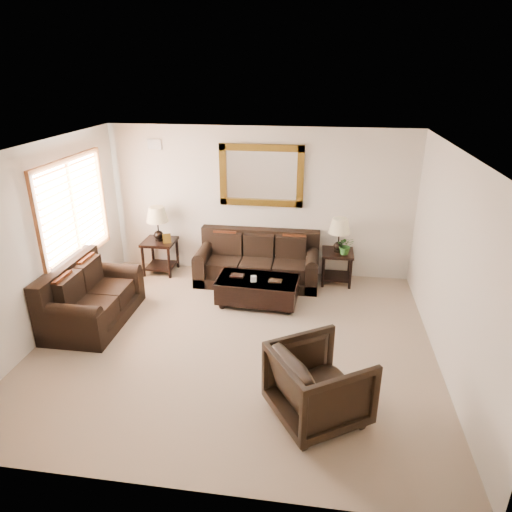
% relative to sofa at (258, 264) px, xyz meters
% --- Properties ---
extents(room, '(5.51, 5.01, 2.71)m').
position_rel_sofa_xyz_m(room, '(-0.03, -2.07, 1.03)').
color(room, gray).
rests_on(room, ground).
extents(window, '(0.07, 1.96, 1.66)m').
position_rel_sofa_xyz_m(window, '(-2.73, -1.17, 1.23)').
color(window, white).
rests_on(window, room).
extents(mirror, '(1.50, 0.06, 1.10)m').
position_rel_sofa_xyz_m(mirror, '(0.00, 0.40, 1.53)').
color(mirror, '#45250D').
rests_on(mirror, room).
extents(air_vent, '(0.25, 0.02, 0.18)m').
position_rel_sofa_xyz_m(air_vent, '(-1.93, 0.41, 2.03)').
color(air_vent, '#999999').
rests_on(air_vent, room).
extents(sofa, '(2.18, 0.94, 0.89)m').
position_rel_sofa_xyz_m(sofa, '(0.00, 0.00, 0.00)').
color(sofa, black).
rests_on(sofa, room).
extents(loveseat, '(0.97, 1.64, 0.92)m').
position_rel_sofa_xyz_m(loveseat, '(-2.33, -1.80, 0.02)').
color(loveseat, black).
rests_on(loveseat, room).
extents(end_table_left, '(0.58, 0.58, 1.28)m').
position_rel_sofa_xyz_m(end_table_left, '(-1.87, 0.10, 0.51)').
color(end_table_left, black).
rests_on(end_table_left, room).
extents(end_table_right, '(0.55, 0.55, 1.21)m').
position_rel_sofa_xyz_m(end_table_right, '(1.41, 0.11, 0.47)').
color(end_table_right, black).
rests_on(end_table_right, room).
extents(coffee_table, '(1.35, 0.77, 0.56)m').
position_rel_sofa_xyz_m(coffee_table, '(0.12, -0.90, -0.05)').
color(coffee_table, black).
rests_on(coffee_table, room).
extents(armchair, '(1.23, 1.24, 0.95)m').
position_rel_sofa_xyz_m(armchair, '(1.15, -3.41, 0.15)').
color(armchair, black).
rests_on(armchair, floor).
extents(potted_plant, '(0.31, 0.34, 0.25)m').
position_rel_sofa_xyz_m(potted_plant, '(1.53, 0.01, 0.40)').
color(potted_plant, '#26541C').
rests_on(potted_plant, end_table_right).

